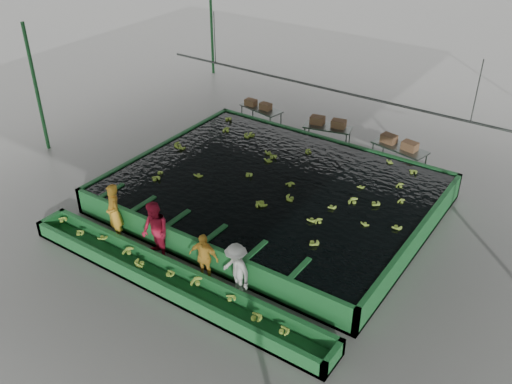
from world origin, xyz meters
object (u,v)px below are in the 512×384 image
Objects in this scene: worker_c at (204,257)px; worker_a at (114,213)px; box_stack_left at (258,107)px; packing_table_mid at (327,136)px; worker_d at (236,270)px; flotation_tank at (273,193)px; packing_table_right at (398,158)px; packing_table_left at (261,117)px; box_stack_mid at (328,125)px; box_stack_right at (399,146)px; sorting_trough at (171,280)px; worker_b at (155,231)px.

worker_a is at bearing 168.94° from worker_c.
worker_a is at bearing -83.48° from box_stack_left.
worker_d is at bearing -76.43° from packing_table_mid.
packing_table_right is (2.49, 4.70, 0.01)m from flotation_tank.
packing_table_left is at bearing 8.38° from box_stack_left.
worker_d is 0.79× the size of packing_table_right.
flotation_tank is 5.33× the size of worker_a.
flotation_tank is 5.35× the size of packing_table_mid.
box_stack_mid reaches higher than packing_table_left.
worker_a reaches higher than box_stack_right.
worker_d is (1.62, 0.80, 0.56)m from sorting_trough.
box_stack_right is at bearing 76.13° from sorting_trough.
worker_b is 0.98× the size of packing_table_left.
worker_d is 9.49m from packing_table_mid.
worker_a is (-2.90, -4.30, 0.49)m from flotation_tank.
worker_b is at bearing 147.12° from sorting_trough.
box_stack_right is at bearing -2.13° from box_stack_left.
worker_b is 1.22× the size of worker_c.
box_stack_right reaches higher than packing_table_mid.
box_stack_right reaches higher than box_stack_left.
flotation_tank is at bearing -82.58° from box_stack_mid.
worker_a reaches higher than worker_d.
box_stack_right is (6.24, -0.26, 0.50)m from packing_table_left.
worker_b is at bearing 24.87° from worker_a.
worker_b is at bearing -112.50° from packing_table_right.
worker_a is 0.92× the size of packing_table_right.
worker_c reaches higher than sorting_trough.
packing_table_left is 1.32× the size of box_stack_right.
sorting_trough is 1.08m from worker_c.
worker_b is at bearing 168.94° from worker_c.
box_stack_mid reaches higher than sorting_trough.
worker_c is at bearing -161.29° from worker_d.
worker_d is at bearing -95.52° from packing_table_right.
box_stack_left is (-6.45, 0.27, 0.39)m from packing_table_right.
flotation_tank is at bearing -83.01° from packing_table_mid.
worker_d is 9.59m from box_stack_mid.
flotation_tank is 5.32m from packing_table_right.
worker_c reaches higher than box_stack_right.
box_stack_right is at bearing 62.83° from flotation_tank.
packing_table_mid is at bearing 85.90° from worker_c.
box_stack_right reaches higher than packing_table_left.
worker_a is at bearing 164.57° from sorting_trough.
worker_c is (0.52, 0.80, 0.50)m from sorting_trough.
packing_table_mid is at bearing 96.99° from flotation_tank.
worker_b reaches higher than flotation_tank.
box_stack_left is at bearing 177.87° from box_stack_right.
flotation_tank is 4.61m from worker_d.
worker_a is 1.52× the size of box_stack_left.
worker_b reaches higher than box_stack_left.
worker_d is at bearing 26.26° from sorting_trough.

